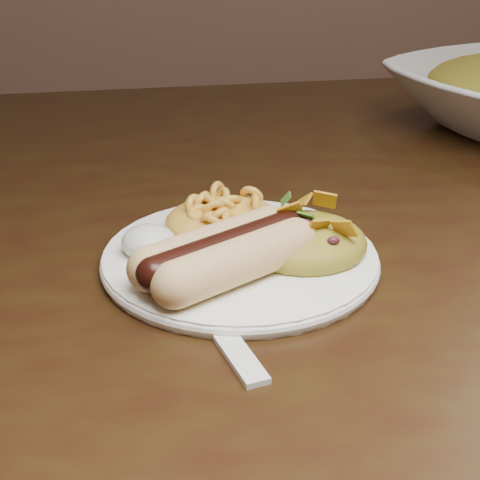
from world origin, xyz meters
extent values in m
cube|color=black|center=(0.00, 0.00, 0.73)|extent=(1.60, 0.90, 0.04)
cylinder|color=white|center=(-0.12, -0.09, 0.76)|extent=(0.20, 0.20, 0.01)
cylinder|color=#FEC27C|center=(-0.13, -0.14, 0.78)|extent=(0.11, 0.08, 0.03)
cylinder|color=#FEC27C|center=(-0.13, -0.11, 0.78)|extent=(0.11, 0.08, 0.03)
cylinder|color=black|center=(-0.13, -0.12, 0.78)|extent=(0.11, 0.08, 0.02)
ellipsoid|color=#FFC24C|center=(-0.12, -0.04, 0.78)|extent=(0.10, 0.10, 0.04)
ellipsoid|color=silver|center=(-0.18, -0.08, 0.77)|extent=(0.05, 0.05, 0.02)
ellipsoid|color=#AE7716|center=(-0.07, -0.10, 0.77)|extent=(0.09, 0.09, 0.04)
cube|color=silver|center=(-0.14, -0.19, 0.75)|extent=(0.04, 0.12, 0.00)
camera|label=1|loc=(-0.20, -0.56, 1.00)|focal=55.00mm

